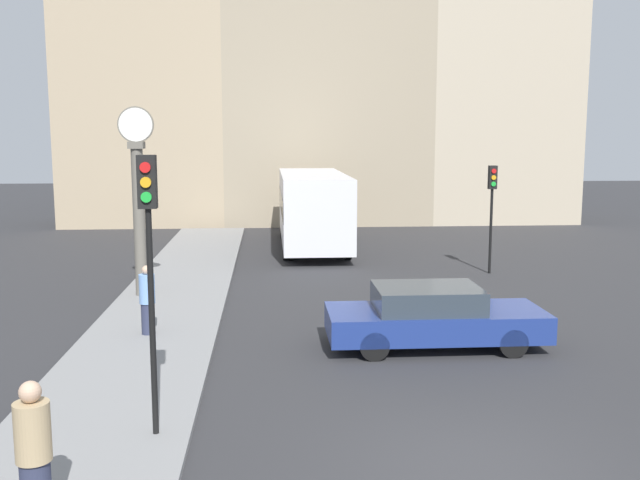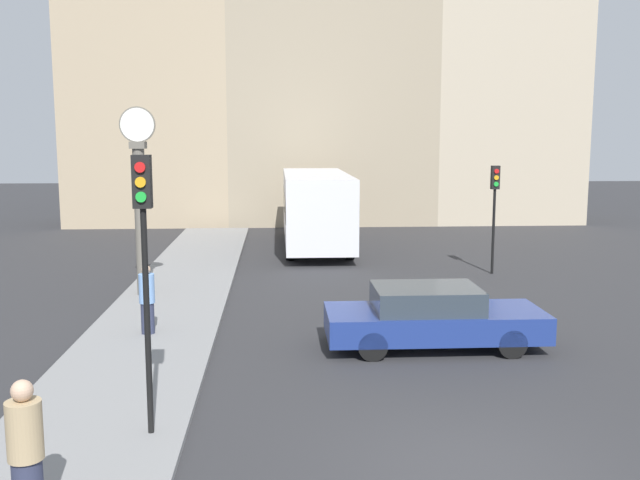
# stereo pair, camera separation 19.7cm
# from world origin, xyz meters

# --- Properties ---
(ground_plane) EXTENTS (120.00, 120.00, 0.00)m
(ground_plane) POSITION_xyz_m (0.00, 0.00, 0.00)
(ground_plane) COLOR #2D2D30
(sidewalk_corner) EXTENTS (2.98, 27.12, 0.11)m
(sidewalk_corner) POSITION_xyz_m (-5.45, 11.56, 0.05)
(sidewalk_corner) COLOR gray
(sidewalk_corner) RESTS_ON ground_plane
(building_row) EXTENTS (26.09, 5.00, 19.24)m
(building_row) POSITION_xyz_m (0.49, 28.34, 8.98)
(building_row) COLOR tan
(building_row) RESTS_ON ground_plane
(sedan_car) EXTENTS (4.63, 1.84, 1.33)m
(sedan_car) POSITION_xyz_m (0.73, 5.62, 0.67)
(sedan_car) COLOR navy
(sedan_car) RESTS_ON ground_plane
(bus_distant) EXTENTS (2.53, 8.90, 3.01)m
(bus_distant) POSITION_xyz_m (-1.02, 19.43, 1.71)
(bus_distant) COLOR silver
(bus_distant) RESTS_ON ground_plane
(traffic_light_near) EXTENTS (0.26, 0.24, 4.14)m
(traffic_light_near) POSITION_xyz_m (-4.48, 1.25, 3.05)
(traffic_light_near) COLOR black
(traffic_light_near) RESTS_ON sidewalk_corner
(traffic_light_far) EXTENTS (0.26, 0.24, 3.55)m
(traffic_light_far) POSITION_xyz_m (4.49, 13.65, 2.55)
(traffic_light_far) COLOR black
(traffic_light_far) RESTS_ON ground_plane
(street_clock) EXTENTS (0.98, 0.42, 5.19)m
(street_clock) POSITION_xyz_m (-6.33, 10.75, 2.68)
(street_clock) COLOR #666056
(street_clock) RESTS_ON sidewalk_corner
(pedestrian_blue_stripe) EXTENTS (0.35, 0.35, 1.56)m
(pedestrian_blue_stripe) POSITION_xyz_m (-5.49, 6.73, 0.88)
(pedestrian_blue_stripe) COLOR #2D334C
(pedestrian_blue_stripe) RESTS_ON sidewalk_corner
(pedestrian_tan_coat) EXTENTS (0.41, 0.41, 1.68)m
(pedestrian_tan_coat) POSITION_xyz_m (-5.46, -1.13, 0.94)
(pedestrian_tan_coat) COLOR #2D334C
(pedestrian_tan_coat) RESTS_ON sidewalk_corner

